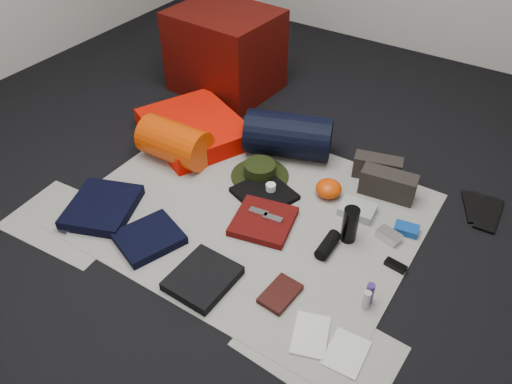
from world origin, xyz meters
The scene contains 37 objects.
floor centered at (0.00, 0.00, -0.01)m, with size 4.50×4.50×0.02m, color black.
newspaper_mat centered at (0.00, 0.00, 0.00)m, with size 1.60×1.30×0.01m, color #BAB8AB.
newspaper_sheet_front_left centered at (-0.70, -0.55, 0.00)m, with size 0.58×0.40×0.00m, color #BAB8AB.
newspaper_sheet_front_right centered at (0.65, -0.50, 0.00)m, with size 0.58×0.40×0.00m, color #BAB8AB.
red_cabinet centered at (-0.83, 0.97, 0.27)m, with size 0.64×0.53×0.53m, color #4B0905.
sleeping_pad centered at (-0.64, 0.37, 0.06)m, with size 0.61×0.50×0.11m, color #FB1502.
stuff_sack centered at (-0.58, 0.13, 0.12)m, with size 0.23×0.23×0.38m, color #D93B03.
sack_strap_left centered at (-0.68, 0.13, 0.11)m, with size 0.22×0.22×0.03m, color black.
sack_strap_right centered at (-0.48, 0.13, 0.11)m, with size 0.22×0.22×0.03m, color black.
navy_duffel centered at (-0.08, 0.52, 0.13)m, with size 0.25×0.25×0.48m, color black.
boonie_brim centered at (-0.10, 0.25, 0.01)m, with size 0.32×0.32×0.01m, color black.
boonie_crown centered at (-0.10, 0.25, 0.05)m, with size 0.17×0.17×0.07m, color black.
hiking_boot_left centered at (0.43, 0.59, 0.07)m, with size 0.25×0.09×0.12m, color #2C2722.
hiking_boot_right centered at (0.53, 0.48, 0.08)m, with size 0.28×0.10×0.14m, color #2C2722.
flip_flop_left centered at (0.94, 0.63, 0.01)m, with size 0.09×0.24×0.01m, color black.
flip_flop_right centered at (1.01, 0.62, 0.01)m, with size 0.10×0.27×0.02m, color black.
trousers_navy_a centered at (-0.61, -0.41, 0.03)m, with size 0.31×0.35×0.05m, color black.
trousers_navy_b centered at (-0.27, -0.44, 0.03)m, with size 0.24×0.28×0.04m, color black.
trousers_charcoal centered at (0.08, -0.49, 0.03)m, with size 0.24×0.28×0.04m, color black.
black_tshirt centered at (0.00, 0.13, 0.02)m, with size 0.27×0.26×0.03m, color black.
red_shirt centered at (0.11, -0.05, 0.02)m, with size 0.28×0.28×0.04m, color #4F0A08.
orange_stuff_sack centered at (0.28, 0.31, 0.05)m, with size 0.14×0.14×0.09m, color #D93B03.
first_aid_pouch centered at (0.46, 0.27, 0.03)m, with size 0.17×0.13×0.04m, color #9AA39B.
water_bottle centered at (0.50, 0.08, 0.10)m, with size 0.07×0.07×0.18m, color black.
speaker centered at (0.45, -0.03, 0.04)m, with size 0.06×0.06×0.16m, color black.
compact_camera centered at (0.66, 0.18, 0.03)m, with size 0.11×0.07×0.04m, color silver.
cyan_case centered at (0.71, 0.27, 0.02)m, with size 0.11×0.07×0.04m, color #0F4192.
toiletry_purple centered at (0.72, -0.20, 0.06)m, with size 0.03×0.03×0.10m, color #3D2372.
toiletry_clear centered at (0.72, -0.24, 0.05)m, with size 0.03×0.03×0.09m, color #AFB4AF.
paperback_book centered at (0.40, -0.38, 0.02)m, with size 0.12×0.18×0.03m, color black.
map_booklet centered at (0.60, -0.48, 0.01)m, with size 0.13×0.20×0.01m, color silver.
map_printout centered at (0.75, -0.47, 0.01)m, with size 0.14×0.18×0.01m, color silver.
sunglasses centered at (0.75, 0.03, 0.02)m, with size 0.10×0.04×0.02m, color black.
key_cluster centered at (-0.67, -0.60, 0.01)m, with size 0.07×0.07×0.01m, color silver.
tape_roll centered at (0.02, 0.16, 0.05)m, with size 0.05×0.05×0.04m, color white.
energy_bar_a centered at (0.07, -0.03, 0.05)m, with size 0.10×0.04×0.01m, color silver.
energy_bar_b centered at (0.15, -0.03, 0.05)m, with size 0.10×0.04×0.01m, color silver.
Camera 1 is at (1.03, -1.53, 1.69)m, focal length 35.00 mm.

